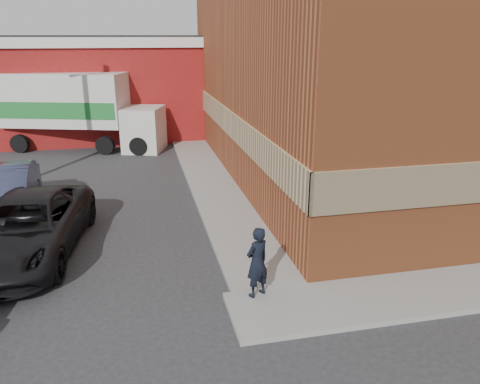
{
  "coord_description": "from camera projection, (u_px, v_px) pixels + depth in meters",
  "views": [
    {
      "loc": [
        -2.12,
        -9.04,
        5.57
      ],
      "look_at": [
        0.39,
        2.22,
        1.71
      ],
      "focal_mm": 35.0,
      "sensor_mm": 36.0,
      "label": 1
    }
  ],
  "objects": [
    {
      "name": "ground",
      "position": [
        245.0,
        295.0,
        10.58
      ],
      "size": [
        90.0,
        90.0,
        0.0
      ],
      "primitive_type": "plane",
      "color": "#28282B",
      "rests_on": "ground"
    },
    {
      "name": "brick_building",
      "position": [
        397.0,
        58.0,
        19.16
      ],
      "size": [
        14.25,
        18.25,
        9.36
      ],
      "color": "#9A4C27",
      "rests_on": "ground"
    },
    {
      "name": "sidewalk_west",
      "position": [
        209.0,
        178.0,
        19.01
      ],
      "size": [
        1.8,
        18.0,
        0.12
      ],
      "primitive_type": "cube",
      "color": "gray",
      "rests_on": "ground"
    },
    {
      "name": "warehouse",
      "position": [
        65.0,
        86.0,
        26.96
      ],
      "size": [
        16.3,
        8.3,
        5.6
      ],
      "color": "maroon",
      "rests_on": "ground"
    },
    {
      "name": "man",
      "position": [
        257.0,
        262.0,
        10.1
      ],
      "size": [
        0.7,
        0.61,
        1.61
      ],
      "primitive_type": "imported",
      "rotation": [
        0.0,
        0.0,
        3.62
      ],
      "color": "black",
      "rests_on": "sidewalk_south"
    },
    {
      "name": "sedan",
      "position": [
        2.0,
        195.0,
        14.59
      ],
      "size": [
        2.19,
        5.26,
        1.69
      ],
      "primitive_type": "imported",
      "rotation": [
        0.0,
        0.0,
        0.08
      ],
      "color": "#343957",
      "rests_on": "ground"
    },
    {
      "name": "suv_a",
      "position": [
        26.0,
        227.0,
        12.29
      ],
      "size": [
        3.31,
        5.97,
        1.58
      ],
      "primitive_type": "imported",
      "rotation": [
        0.0,
        0.0,
        -0.12
      ],
      "color": "black",
      "rests_on": "ground"
    },
    {
      "name": "box_truck",
      "position": [
        81.0,
        106.0,
        23.49
      ],
      "size": [
        8.11,
        4.54,
        3.84
      ],
      "rotation": [
        0.0,
        0.0,
        -0.31
      ],
      "color": "silver",
      "rests_on": "ground"
    }
  ]
}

